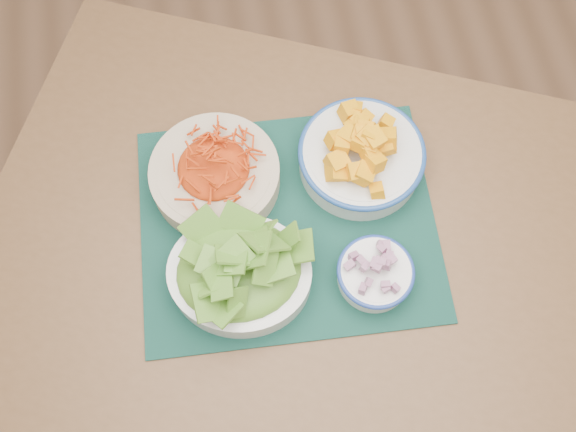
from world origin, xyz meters
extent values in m
plane|color=#976949|center=(0.00, 0.00, 0.00)|extent=(4.00, 4.00, 0.00)
cube|color=brown|center=(0.13, -0.31, 0.73)|extent=(1.42, 1.22, 0.04)
cylinder|color=brown|center=(-0.50, -0.39, 0.35)|extent=(0.06, 0.06, 0.71)
cylinder|color=brown|center=(-0.22, 0.23, 0.35)|extent=(0.06, 0.06, 0.71)
cube|color=black|center=(0.06, -0.23, 0.75)|extent=(0.51, 0.42, 0.00)
cylinder|color=beige|center=(-0.05, -0.14, 0.78)|extent=(0.23, 0.23, 0.05)
ellipsoid|color=#D3400F|center=(-0.05, -0.14, 0.82)|extent=(0.19, 0.19, 0.03)
cylinder|color=silver|center=(0.20, -0.15, 0.78)|extent=(0.22, 0.22, 0.05)
torus|color=#204994|center=(0.20, -0.15, 0.80)|extent=(0.21, 0.21, 0.01)
ellipsoid|color=#FFA90C|center=(0.20, -0.15, 0.83)|extent=(0.18, 0.18, 0.05)
ellipsoid|color=#3C741C|center=(-0.03, -0.32, 0.83)|extent=(0.20, 0.17, 0.06)
cylinder|color=white|center=(0.18, -0.35, 0.77)|extent=(0.15, 0.15, 0.04)
torus|color=#213E99|center=(0.18, -0.35, 0.79)|extent=(0.12, 0.12, 0.01)
ellipsoid|color=maroon|center=(0.18, -0.35, 0.81)|extent=(0.10, 0.10, 0.02)
camera|label=1|loc=(-0.01, -0.62, 1.74)|focal=40.00mm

